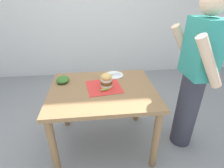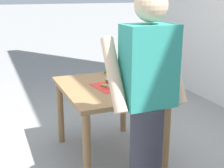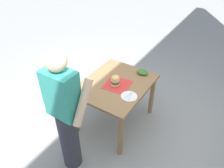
% 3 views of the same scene
% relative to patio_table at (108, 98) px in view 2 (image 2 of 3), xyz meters
% --- Properties ---
extents(ground_plane, '(80.00, 80.00, 0.00)m').
position_rel_patio_table_xyz_m(ground_plane, '(0.00, 0.00, -0.64)').
color(ground_plane, gray).
extents(patio_table, '(0.89, 1.10, 0.76)m').
position_rel_patio_table_xyz_m(patio_table, '(0.00, 0.00, 0.00)').
color(patio_table, olive).
rests_on(patio_table, ground).
extents(serving_paper, '(0.39, 0.39, 0.00)m').
position_rel_patio_table_xyz_m(serving_paper, '(-0.04, 0.02, 0.12)').
color(serving_paper, red).
rests_on(serving_paper, patio_table).
extents(sandwich, '(0.13, 0.13, 0.20)m').
position_rel_patio_table_xyz_m(sandwich, '(-0.02, 0.04, 0.20)').
color(sandwich, '#E5B25B').
rests_on(sandwich, serving_paper).
extents(pickle_spear, '(0.04, 0.08, 0.02)m').
position_rel_patio_table_xyz_m(pickle_spear, '(0.05, 0.02, 0.14)').
color(pickle_spear, '#8EA83D').
rests_on(pickle_spear, serving_paper).
extents(side_plate_with_forks, '(0.22, 0.22, 0.02)m').
position_rel_patio_table_xyz_m(side_plate_with_forks, '(-0.31, 0.16, 0.13)').
color(side_plate_with_forks, white).
rests_on(side_plate_with_forks, patio_table).
extents(side_salad, '(0.18, 0.14, 0.06)m').
position_rel_patio_table_xyz_m(side_salad, '(-0.21, -0.43, 0.15)').
color(side_salad, '#386B28').
rests_on(side_salad, patio_table).
extents(diner_across_table, '(0.55, 0.35, 1.69)m').
position_rel_patio_table_xyz_m(diner_across_table, '(0.08, 0.95, 0.24)').
color(diner_across_table, '#33333D').
rests_on(diner_across_table, ground).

